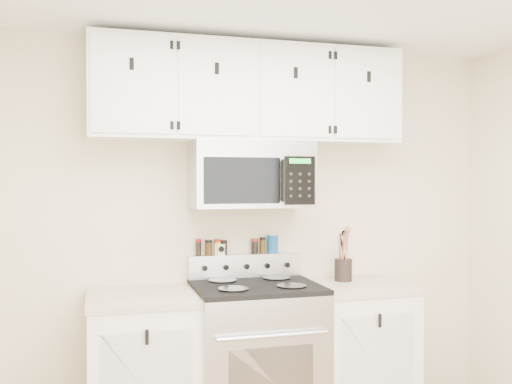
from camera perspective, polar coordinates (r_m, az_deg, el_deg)
back_wall at (r=3.83m, az=-1.25°, el=-3.95°), size 3.50×0.01×2.50m
range at (r=3.68m, az=0.01°, el=-16.31°), size 0.76×0.65×1.10m
base_cabinet_left at (r=3.59m, az=-11.26°, el=-17.17°), size 0.64×0.62×0.92m
base_cabinet_right at (r=3.94m, az=10.02°, el=-15.53°), size 0.64×0.62×0.92m
microwave at (r=3.63m, az=-0.51°, el=1.78°), size 0.76×0.44×0.42m
upper_cabinets at (r=3.70m, az=-0.62°, el=9.85°), size 2.00×0.35×0.62m
utensil_crock at (r=3.88m, az=8.72°, el=-7.52°), size 0.12×0.12×0.34m
kitchen_timer at (r=3.77m, az=-3.57°, el=-5.75°), size 0.08×0.07×0.07m
salt_canister at (r=3.86m, az=1.68°, el=-5.15°), size 0.07×0.07×0.13m
spice_jar_0 at (r=3.74m, az=-5.77°, el=-5.53°), size 0.04×0.04×0.11m
spice_jar_1 at (r=3.75m, az=-4.76°, el=-5.57°), size 0.05×0.05×0.10m
spice_jar_2 at (r=3.77m, az=-3.84°, el=-5.52°), size 0.04×0.04×0.10m
spice_jar_3 at (r=3.77m, az=-3.21°, el=-5.56°), size 0.04×0.04×0.10m
spice_jar_4 at (r=3.82m, az=-0.13°, el=-5.44°), size 0.05×0.05×0.10m
spice_jar_5 at (r=3.84m, az=0.67°, el=-5.36°), size 0.04×0.04×0.11m
spice_jar_6 at (r=3.86m, az=1.66°, el=-5.47°), size 0.04×0.04×0.09m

